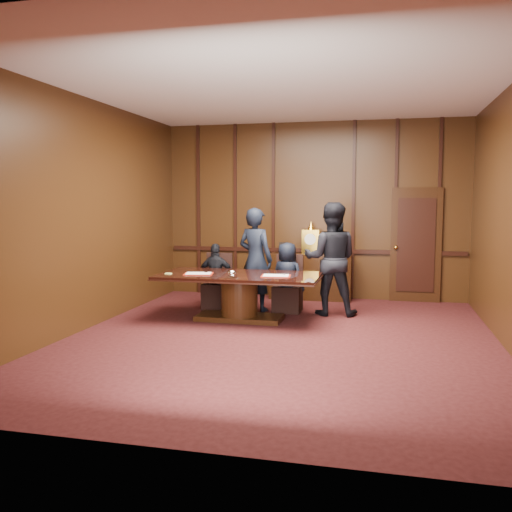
{
  "coord_description": "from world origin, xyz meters",
  "views": [
    {
      "loc": [
        1.39,
        -7.34,
        1.97
      ],
      "look_at": [
        -0.63,
        1.23,
        1.05
      ],
      "focal_mm": 38.0,
      "sensor_mm": 36.0,
      "label": 1
    }
  ],
  "objects_px": {
    "signatory_left": "(216,276)",
    "signatory_right": "(287,277)",
    "witness_left": "(255,259)",
    "sideboard": "(311,275)",
    "witness_right": "(331,259)",
    "conference_table": "(239,289)"
  },
  "relations": [
    {
      "from": "signatory_right",
      "to": "witness_left",
      "type": "xyz_separation_m",
      "value": [
        -0.58,
        0.03,
        0.3
      ]
    },
    {
      "from": "sideboard",
      "to": "witness_right",
      "type": "height_order",
      "value": "witness_right"
    },
    {
      "from": "signatory_left",
      "to": "witness_right",
      "type": "xyz_separation_m",
      "value": [
        2.06,
        -0.02,
        0.37
      ]
    },
    {
      "from": "sideboard",
      "to": "witness_right",
      "type": "bearing_deg",
      "value": -69.08
    },
    {
      "from": "witness_left",
      "to": "witness_right",
      "type": "distance_m",
      "value": 1.33
    },
    {
      "from": "witness_right",
      "to": "witness_left",
      "type": "bearing_deg",
      "value": -4.26
    },
    {
      "from": "signatory_right",
      "to": "witness_right",
      "type": "bearing_deg",
      "value": -163.5
    },
    {
      "from": "sideboard",
      "to": "witness_right",
      "type": "relative_size",
      "value": 0.83
    },
    {
      "from": "signatory_left",
      "to": "witness_right",
      "type": "bearing_deg",
      "value": 174.12
    },
    {
      "from": "signatory_right",
      "to": "witness_right",
      "type": "relative_size",
      "value": 0.64
    },
    {
      "from": "sideboard",
      "to": "signatory_right",
      "type": "height_order",
      "value": "sideboard"
    },
    {
      "from": "signatory_right",
      "to": "witness_left",
      "type": "distance_m",
      "value": 0.65
    },
    {
      "from": "conference_table",
      "to": "sideboard",
      "type": "bearing_deg",
      "value": 67.8
    },
    {
      "from": "signatory_left",
      "to": "signatory_right",
      "type": "relative_size",
      "value": 0.96
    },
    {
      "from": "sideboard",
      "to": "signatory_right",
      "type": "xyz_separation_m",
      "value": [
        -0.23,
        -1.36,
        0.13
      ]
    },
    {
      "from": "signatory_right",
      "to": "witness_left",
      "type": "relative_size",
      "value": 0.67
    },
    {
      "from": "conference_table",
      "to": "signatory_left",
      "type": "xyz_separation_m",
      "value": [
        -0.65,
        0.8,
        0.08
      ]
    },
    {
      "from": "witness_right",
      "to": "conference_table",
      "type": "bearing_deg",
      "value": 26.77
    },
    {
      "from": "conference_table",
      "to": "witness_left",
      "type": "relative_size",
      "value": 1.43
    },
    {
      "from": "witness_right",
      "to": "signatory_right",
      "type": "bearing_deg",
      "value": -3.57
    },
    {
      "from": "conference_table",
      "to": "witness_left",
      "type": "xyz_separation_m",
      "value": [
        0.07,
        0.83,
        0.4
      ]
    },
    {
      "from": "sideboard",
      "to": "signatory_left",
      "type": "relative_size",
      "value": 1.35
    }
  ]
}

